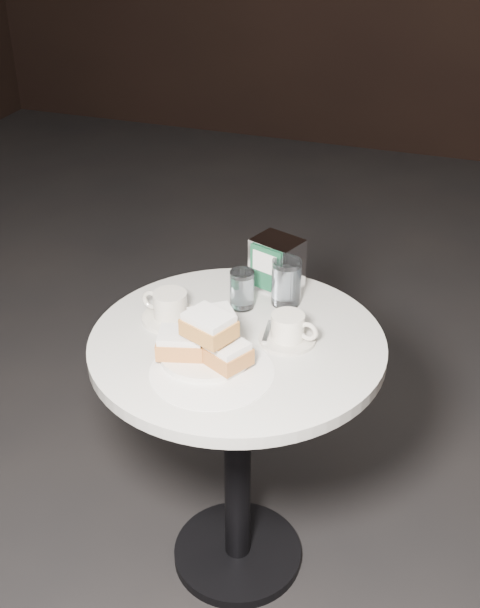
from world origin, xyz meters
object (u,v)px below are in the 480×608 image
object	(u,v)px
coffee_cup_right	(288,330)
napkin_dispenser	(277,264)
water_glass_left	(242,290)
cafe_table	(237,405)
coffee_cup_left	(170,308)
beignet_plate	(206,341)
water_glass_right	(286,283)

from	to	relation	value
coffee_cup_right	napkin_dispenser	xyz separation A→B (m)	(-0.10, 0.23, 0.04)
coffee_cup_right	water_glass_left	xyz separation A→B (m)	(-0.15, 0.11, 0.02)
cafe_table	coffee_cup_right	distance (m)	0.26
coffee_cup_left	coffee_cup_right	distance (m)	0.30
cafe_table	napkin_dispenser	distance (m)	0.38
beignet_plate	coffee_cup_right	bearing A→B (deg)	41.28
coffee_cup_right	napkin_dispenser	size ratio (longest dim) A/B	1.05
napkin_dispenser	water_glass_right	bearing A→B (deg)	-36.08
water_glass_right	napkin_dispenser	distance (m)	0.08
water_glass_right	napkin_dispenser	size ratio (longest dim) A/B	0.84
beignet_plate	coffee_cup_right	size ratio (longest dim) A/B	1.55
coffee_cup_right	water_glass_right	bearing A→B (deg)	115.08
napkin_dispenser	beignet_plate	bearing A→B (deg)	-78.51
coffee_cup_left	napkin_dispenser	xyz separation A→B (m)	(0.20, 0.24, 0.04)
beignet_plate	coffee_cup_right	world-z (taller)	beignet_plate
cafe_table	coffee_cup_right	world-z (taller)	coffee_cup_right
coffee_cup_right	water_glass_left	size ratio (longest dim) A/B	1.51
napkin_dispenser	coffee_cup_left	bearing A→B (deg)	-110.44
cafe_table	coffee_cup_right	xyz separation A→B (m)	(0.11, 0.03, 0.23)
coffee_cup_left	coffee_cup_right	xyz separation A→B (m)	(0.30, 0.00, -0.00)
napkin_dispenser	coffee_cup_right	bearing A→B (deg)	-47.03
beignet_plate	coffee_cup_left	distance (m)	0.20
coffee_cup_right	water_glass_left	bearing A→B (deg)	150.97
coffee_cup_right	cafe_table	bearing A→B (deg)	-156.60
beignet_plate	napkin_dispenser	xyz separation A→B (m)	(0.05, 0.36, 0.02)
coffee_cup_left	coffee_cup_right	world-z (taller)	coffee_cup_left
coffee_cup_left	beignet_plate	bearing A→B (deg)	-35.45
water_glass_left	napkin_dispenser	bearing A→B (deg)	66.51
beignet_plate	water_glass_left	bearing A→B (deg)	90.10
water_glass_left	coffee_cup_right	bearing A→B (deg)	-35.93
water_glass_right	coffee_cup_left	bearing A→B (deg)	-145.45
water_glass_left	napkin_dispenser	world-z (taller)	napkin_dispenser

